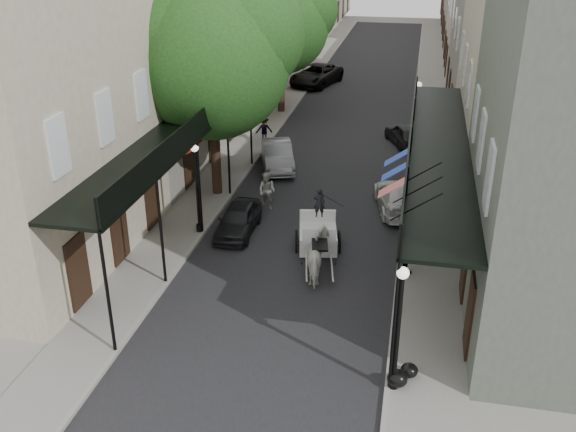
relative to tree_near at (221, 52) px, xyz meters
The scene contains 24 objects.
ground 12.78m from the tree_near, 67.59° to the right, with size 140.00×140.00×0.00m, color gray.
road 12.50m from the tree_near, 66.86° to the left, with size 8.00×90.00×0.01m, color black.
sidewalk_left 11.77m from the tree_near, 94.67° to the left, with size 2.20×90.00×0.12m, color gray.
sidewalk_right 14.91m from the tree_near, 46.88° to the left, with size 2.20×90.00×0.12m, color gray.
building_row_left 20.34m from the tree_near, 102.52° to the left, with size 5.00×80.00×10.50m, color beige.
building_row_right 23.63m from the tree_near, 57.15° to the left, with size 5.00×80.00×10.50m, color gray.
gallery_left 4.06m from the tree_near, 100.49° to the right, with size 2.20×18.05×4.88m.
gallery_right 9.84m from the tree_near, 19.59° to the right, with size 2.20×18.05×4.88m.
tree_near is the anchor object (origin of this frame).
tree_far 14.02m from the tree_near, 90.19° to the left, with size 6.45×6.00×8.61m.
lamppost_right_near 15.39m from the tree_near, 55.73° to the right, with size 0.32×0.32×3.71m.
lamppost_left 6.10m from the tree_near, 88.66° to the right, with size 0.32×0.32×3.71m.
lamppost_right_far 12.24m from the tree_near, 43.31° to the left, with size 0.32×0.32×3.71m.
horse 10.26m from the tree_near, 51.01° to the right, with size 0.90×1.97×1.66m, color silver.
carriage 8.38m from the tree_near, 39.89° to the right, with size 1.95×2.67×2.78m.
pedestrian_walking 6.18m from the tree_near, 28.80° to the right, with size 0.82×0.64×1.68m, color #A9AAA0.
pedestrian_sidewalk_left 9.28m from the tree_near, 90.02° to the left, with size 0.95×0.55×1.47m, color gray.
pedestrian_sidewalk_right 11.70m from the tree_near, 35.09° to the right, with size 0.89×0.37×1.51m, color gray.
car_left_near 7.16m from the tree_near, 66.87° to the right, with size 1.40×3.48×1.18m, color black.
car_left_mid 7.12m from the tree_near, 68.03° to the left, with size 1.44×4.12×1.36m, color #98979C.
car_left_far 22.58m from the tree_near, 88.43° to the left, with size 2.53×5.48×1.52m, color black.
car_right_near 9.77m from the tree_near, ahead, with size 1.72×4.23×1.23m, color silver.
car_right_far 13.16m from the tree_near, 48.53° to the left, with size 1.47×3.64×1.24m, color black.
trash_bags 15.89m from the tree_near, 54.49° to the right, with size 0.83×0.98×0.48m.
Camera 1 is at (4.08, -16.06, 11.67)m, focal length 40.00 mm.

